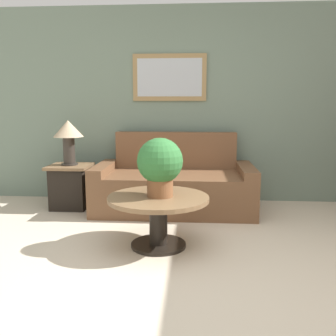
# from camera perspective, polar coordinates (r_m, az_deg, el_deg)

# --- Properties ---
(ground_plane) EXTENTS (20.00, 20.00, 0.00)m
(ground_plane) POSITION_cam_1_polar(r_m,az_deg,el_deg) (2.80, 9.57, -18.27)
(ground_plane) COLOR beige
(wall_back) EXTENTS (7.16, 0.09, 2.60)m
(wall_back) POSITION_cam_1_polar(r_m,az_deg,el_deg) (5.15, 7.07, 9.53)
(wall_back) COLOR slate
(wall_back) RESTS_ON ground_plane
(couch_main) EXTENTS (1.95, 0.97, 0.95)m
(couch_main) POSITION_cam_1_polar(r_m,az_deg,el_deg) (4.69, 0.95, -2.76)
(couch_main) COLOR brown
(couch_main) RESTS_ON ground_plane
(coffee_table) EXTENTS (0.93, 0.93, 0.48)m
(coffee_table) POSITION_cam_1_polar(r_m,az_deg,el_deg) (3.47, -1.48, -6.45)
(coffee_table) COLOR black
(coffee_table) RESTS_ON ground_plane
(side_table) EXTENTS (0.51, 0.51, 0.56)m
(side_table) POSITION_cam_1_polar(r_m,az_deg,el_deg) (4.94, -14.61, -2.66)
(side_table) COLOR black
(side_table) RESTS_ON ground_plane
(table_lamp) EXTENTS (0.37, 0.37, 0.56)m
(table_lamp) POSITION_cam_1_polar(r_m,az_deg,el_deg) (4.85, -14.95, 5.08)
(table_lamp) COLOR #2D2823
(table_lamp) RESTS_ON side_table
(potted_plant_on_table) EXTENTS (0.42, 0.42, 0.54)m
(potted_plant_on_table) POSITION_cam_1_polar(r_m,az_deg,el_deg) (3.37, -1.24, 0.62)
(potted_plant_on_table) COLOR brown
(potted_plant_on_table) RESTS_ON coffee_table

